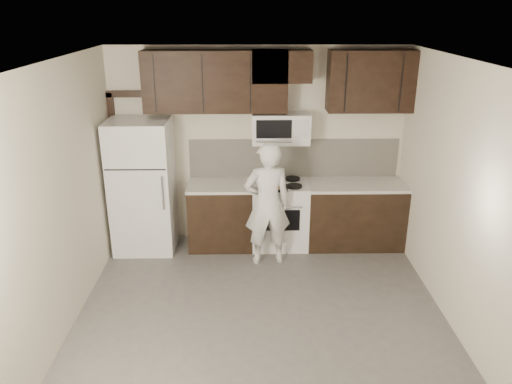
{
  "coord_description": "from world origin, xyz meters",
  "views": [
    {
      "loc": [
        -0.12,
        -4.42,
        3.19
      ],
      "look_at": [
        -0.05,
        0.9,
        1.18
      ],
      "focal_mm": 35.0,
      "sensor_mm": 36.0,
      "label": 1
    }
  ],
  "objects_px": {
    "stove": "(280,214)",
    "refrigerator": "(143,186)",
    "person": "(267,204)",
    "microwave": "(281,128)"
  },
  "relations": [
    {
      "from": "person",
      "to": "microwave",
      "type": "bearing_deg",
      "value": -114.48
    },
    {
      "from": "refrigerator",
      "to": "person",
      "type": "relative_size",
      "value": 1.11
    },
    {
      "from": "stove",
      "to": "person",
      "type": "height_order",
      "value": "person"
    },
    {
      "from": "refrigerator",
      "to": "microwave",
      "type": "bearing_deg",
      "value": 5.15
    },
    {
      "from": "stove",
      "to": "person",
      "type": "xyz_separation_m",
      "value": [
        -0.19,
        -0.5,
        0.35
      ]
    },
    {
      "from": "stove",
      "to": "refrigerator",
      "type": "height_order",
      "value": "refrigerator"
    },
    {
      "from": "microwave",
      "to": "stove",
      "type": "bearing_deg",
      "value": -89.9
    },
    {
      "from": "stove",
      "to": "refrigerator",
      "type": "distance_m",
      "value": 1.9
    },
    {
      "from": "microwave",
      "to": "person",
      "type": "bearing_deg",
      "value": -107.34
    },
    {
      "from": "stove",
      "to": "refrigerator",
      "type": "bearing_deg",
      "value": -178.49
    }
  ]
}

